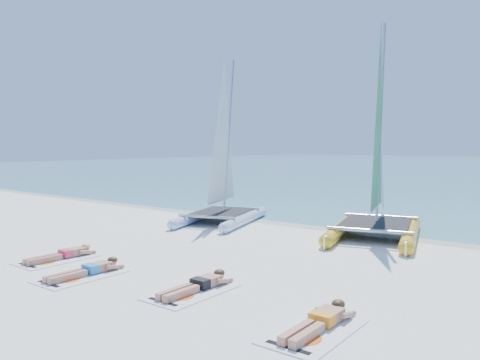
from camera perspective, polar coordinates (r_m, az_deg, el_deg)
The scene contains 12 objects.
ground at distance 12.46m, azimuth -5.30°, elevation -8.76°, with size 140.00×140.00×0.00m, color white.
wet_sand_strip at distance 16.83m, azimuth 7.58°, elevation -5.36°, with size 140.00×1.40×0.01m, color beige.
catamaran_blue at distance 16.97m, azimuth -2.17°, elevation 1.08°, with size 3.45×5.01×6.24m.
catamaran_yellow at distance 15.28m, azimuth 16.53°, elevation 1.81°, with size 3.66×5.62×6.98m.
towel_a at distance 12.43m, azimuth -21.39°, elevation -9.02°, with size 1.00×1.85×0.02m, color white.
sunbather_a at distance 12.50m, azimuth -20.64°, elevation -8.42°, with size 0.37×1.73×0.26m.
towel_b at distance 10.74m, azimuth -18.78°, elevation -11.04°, with size 1.00×1.85×0.02m, color white.
sunbather_b at distance 10.81m, azimuth -17.94°, elevation -10.32°, with size 0.37×1.73×0.26m.
towel_c at distance 9.20m, azimuth -5.88°, elevation -13.42°, with size 1.00×1.85×0.02m, color white.
sunbather_c at distance 9.31m, azimuth -5.05°, elevation -12.51°, with size 0.37×1.73×0.26m.
towel_d at distance 7.48m, azimuth 9.04°, elevation -17.72°, with size 1.00×1.85×0.02m, color white.
sunbather_d at distance 7.59m, azimuth 9.77°, elevation -16.49°, with size 0.37×1.73×0.26m.
Camera 1 is at (8.26, -8.89, 2.80)m, focal length 35.00 mm.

